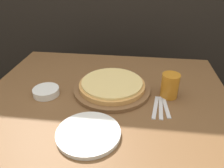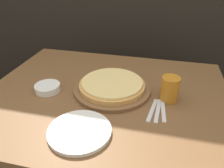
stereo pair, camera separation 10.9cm
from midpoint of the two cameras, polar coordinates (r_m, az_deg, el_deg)
The scene contains 8 objects.
dining_table at distance 1.39m, azimuth -3.66°, elevation -16.01°, with size 1.27×1.02×0.77m.
pizza_on_board at distance 1.15m, azimuth -2.72°, elevation -0.71°, with size 0.41×0.41×0.06m.
beer_glass at distance 1.11m, azimuth 12.23°, elevation -0.23°, with size 0.09×0.09×0.13m.
dinner_plate at distance 0.90m, azimuth -9.73°, elevation -12.69°, with size 0.26×0.26×0.02m.
side_bowl at distance 1.19m, azimuth -19.38°, elevation -1.96°, with size 0.13×0.13×0.04m.
fork at distance 1.05m, azimuth 8.35°, elevation -6.10°, with size 0.04×0.18×0.00m.
dinner_knife at distance 1.05m, azimuth 9.72°, elevation -6.18°, with size 0.03×0.18×0.00m.
spoon at distance 1.05m, azimuth 11.09°, elevation -6.25°, with size 0.03×0.16×0.00m.
Camera 1 is at (0.15, -0.95, 1.39)m, focal length 35.00 mm.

